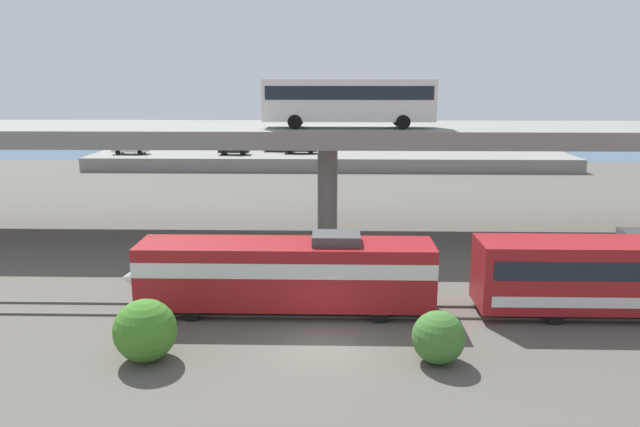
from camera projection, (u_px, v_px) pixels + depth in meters
name	position (u px, v px, depth m)	size (l,w,h in m)	color
ground_plane	(322.00, 346.00, 27.03)	(260.00, 260.00, 0.00)	#565149
rail_strip_near	(323.00, 317.00, 30.16)	(110.00, 0.12, 0.12)	#59544C
rail_strip_far	(324.00, 305.00, 31.67)	(110.00, 0.12, 0.12)	#59544C
train_locomotive	(271.00, 271.00, 30.50)	(15.90, 3.04, 4.18)	maroon
highway_overpass	(328.00, 136.00, 44.84)	(96.00, 10.65, 8.25)	gray
transit_bus_on_overpass	(348.00, 98.00, 42.12)	(12.00, 2.68, 3.40)	silver
pier_parking_lot	(331.00, 160.00, 80.43)	(63.50, 11.13, 1.70)	gray
parked_car_0	(234.00, 149.00, 78.92)	(4.01, 1.83, 1.50)	black
parked_car_1	(300.00, 148.00, 80.23)	(4.42, 1.95, 1.50)	black
parked_car_2	(131.00, 148.00, 79.52)	(4.68, 1.94, 1.50)	silver
parked_car_3	(278.00, 146.00, 82.66)	(4.02, 1.87, 1.50)	navy
harbor_water	(332.00, 146.00, 103.02)	(140.00, 36.00, 0.01)	#385B7A
shrub_left	(145.00, 330.00, 25.44)	(2.68, 2.68, 2.68)	#3F7C27
shrub_right	(438.00, 337.00, 25.27)	(2.25, 2.25, 2.25)	#3D702D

